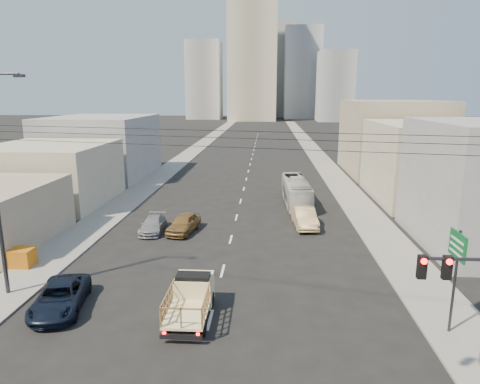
# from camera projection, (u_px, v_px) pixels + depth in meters

# --- Properties ---
(ground) EXTENTS (420.00, 420.00, 0.00)m
(ground) POSITION_uv_depth(u_px,v_px,m) (204.00, 343.00, 19.04)
(ground) COLOR black
(ground) RESTS_ON ground
(sidewalk_left) EXTENTS (3.50, 180.00, 0.12)m
(sidewalk_left) POSITION_uv_depth(u_px,v_px,m) (197.00, 148.00, 87.87)
(sidewalk_left) COLOR slate
(sidewalk_left) RESTS_ON ground
(sidewalk_right) EXTENTS (3.50, 180.00, 0.12)m
(sidewalk_right) POSITION_uv_depth(u_px,v_px,m) (312.00, 149.00, 86.40)
(sidewalk_right) COLOR slate
(sidewalk_right) RESTS_ON ground
(lane_dashes) EXTENTS (0.15, 104.00, 0.01)m
(lane_dashes) POSITION_uv_depth(u_px,v_px,m) (251.00, 162.00, 70.60)
(lane_dashes) COLOR silver
(lane_dashes) RESTS_ON ground
(flatbed_pickup) EXTENTS (1.95, 4.41, 1.90)m
(flatbed_pickup) POSITION_uv_depth(u_px,v_px,m) (190.00, 297.00, 21.02)
(flatbed_pickup) COLOR beige
(flatbed_pickup) RESTS_ON ground
(navy_pickup) EXTENTS (3.18, 5.28, 1.37)m
(navy_pickup) POSITION_uv_depth(u_px,v_px,m) (60.00, 297.00, 21.87)
(navy_pickup) COLOR black
(navy_pickup) RESTS_ON ground
(city_bus) EXTENTS (2.65, 9.62, 2.65)m
(city_bus) POSITION_uv_depth(u_px,v_px,m) (296.00, 191.00, 42.89)
(city_bus) COLOR beige
(city_bus) RESTS_ON ground
(sedan_brown) EXTENTS (2.51, 4.59, 1.48)m
(sedan_brown) POSITION_uv_depth(u_px,v_px,m) (184.00, 223.00, 34.19)
(sedan_brown) COLOR brown
(sedan_brown) RESTS_ON ground
(sedan_tan) EXTENTS (2.07, 4.96, 1.60)m
(sedan_tan) POSITION_uv_depth(u_px,v_px,m) (305.00, 217.00, 35.68)
(sedan_tan) COLOR tan
(sedan_tan) RESTS_ON ground
(sedan_grey) EXTENTS (1.88, 4.23, 1.21)m
(sedan_grey) POSITION_uv_depth(u_px,v_px,m) (153.00, 225.00, 34.30)
(sedan_grey) COLOR gray
(sedan_grey) RESTS_ON ground
(traffic_signal) EXTENTS (3.23, 0.35, 6.00)m
(traffic_signal) POSITION_uv_depth(u_px,v_px,m) (479.00, 303.00, 14.11)
(traffic_signal) COLOR #2D2D33
(traffic_signal) RESTS_ON ground
(green_sign) EXTENTS (0.18, 1.60, 5.00)m
(green_sign) POSITION_uv_depth(u_px,v_px,m) (457.00, 257.00, 18.97)
(green_sign) COLOR #2D2D33
(green_sign) RESTS_ON ground
(overhead_wires) EXTENTS (23.01, 5.02, 0.72)m
(overhead_wires) POSITION_uv_depth(u_px,v_px,m) (205.00, 138.00, 18.50)
(overhead_wires) COLOR black
(overhead_wires) RESTS_ON ground
(crate_stack) EXTENTS (1.80, 1.20, 1.14)m
(crate_stack) POSITION_uv_depth(u_px,v_px,m) (19.00, 257.00, 27.18)
(crate_stack) COLOR #BA6411
(crate_stack) RESTS_ON sidewalk_left
(bldg_right_mid) EXTENTS (11.00, 14.00, 8.00)m
(bldg_right_mid) POSITION_uv_depth(u_px,v_px,m) (430.00, 162.00, 44.18)
(bldg_right_mid) COLOR #A99F88
(bldg_right_mid) RESTS_ON ground
(bldg_right_far) EXTENTS (12.00, 16.00, 10.00)m
(bldg_right_far) POSITION_uv_depth(u_px,v_px,m) (392.00, 137.00, 59.49)
(bldg_right_far) COLOR gray
(bldg_right_far) RESTS_ON ground
(bldg_left_mid) EXTENTS (11.00, 12.00, 6.00)m
(bldg_left_mid) POSITION_uv_depth(u_px,v_px,m) (51.00, 174.00, 42.91)
(bldg_left_mid) COLOR #A99F88
(bldg_left_mid) RESTS_ON ground
(bldg_left_far) EXTENTS (12.00, 16.00, 8.00)m
(bldg_left_far) POSITION_uv_depth(u_px,v_px,m) (102.00, 147.00, 57.31)
(bldg_left_far) COLOR gray
(bldg_left_far) RESTS_ON ground
(high_rise_tower) EXTENTS (20.00, 20.00, 60.00)m
(high_rise_tower) POSITION_uv_depth(u_px,v_px,m) (253.00, 47.00, 178.01)
(high_rise_tower) COLOR tan
(high_rise_tower) RESTS_ON ground
(midrise_ne) EXTENTS (16.00, 16.00, 40.00)m
(midrise_ne) POSITION_uv_depth(u_px,v_px,m) (302.00, 74.00, 193.46)
(midrise_ne) COLOR gray
(midrise_ne) RESTS_ON ground
(midrise_nw) EXTENTS (15.00, 15.00, 34.00)m
(midrise_nw) POSITION_uv_depth(u_px,v_px,m) (204.00, 80.00, 192.01)
(midrise_nw) COLOR gray
(midrise_nw) RESTS_ON ground
(midrise_back) EXTENTS (18.00, 18.00, 44.00)m
(midrise_back) POSITION_uv_depth(u_px,v_px,m) (275.00, 71.00, 208.36)
(midrise_back) COLOR gray
(midrise_back) RESTS_ON ground
(midrise_east) EXTENTS (14.00, 14.00, 28.00)m
(midrise_east) POSITION_uv_depth(u_px,v_px,m) (335.00, 87.00, 174.59)
(midrise_east) COLOR gray
(midrise_east) RESTS_ON ground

